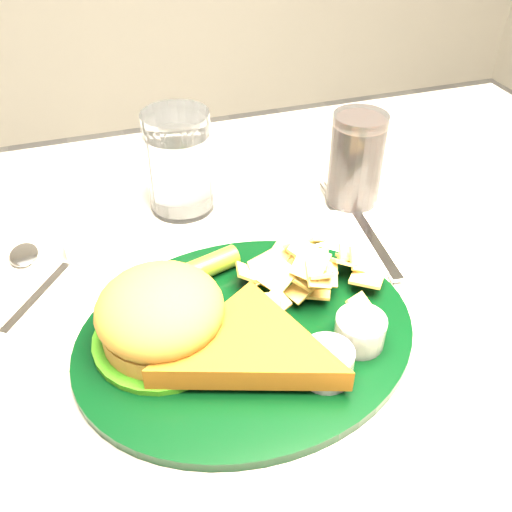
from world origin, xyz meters
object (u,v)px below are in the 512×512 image
(table, at_px, (265,452))
(dinner_plate, at_px, (246,310))
(fork_napkin, at_px, (370,237))
(cola_glass, at_px, (356,161))
(water_glass, at_px, (179,162))

(table, xyz_separation_m, dinner_plate, (-0.06, -0.09, 0.41))
(table, distance_m, fork_napkin, 0.41)
(dinner_plate, relative_size, fork_napkin, 1.81)
(table, height_order, dinner_plate, dinner_plate)
(table, xyz_separation_m, cola_glass, (0.15, 0.10, 0.44))
(fork_napkin, bearing_deg, table, -168.49)
(fork_napkin, bearing_deg, water_glass, 149.57)
(water_glass, distance_m, fork_napkin, 0.26)
(cola_glass, distance_m, fork_napkin, 0.10)
(table, xyz_separation_m, fork_napkin, (0.14, 0.01, 0.38))
(dinner_plate, height_order, fork_napkin, dinner_plate)
(table, bearing_deg, fork_napkin, 5.57)
(water_glass, bearing_deg, dinner_plate, -88.06)
(cola_glass, bearing_deg, dinner_plate, -137.27)
(water_glass, bearing_deg, cola_glass, -16.13)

